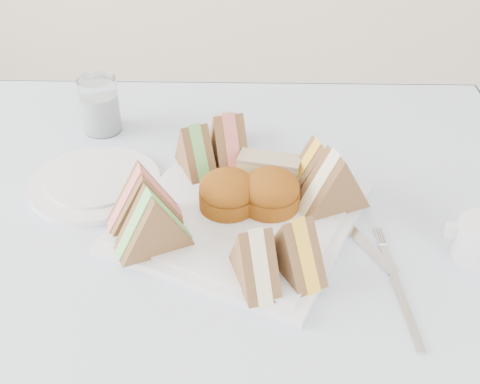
{
  "coord_description": "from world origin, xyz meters",
  "views": [
    {
      "loc": [
        0.06,
        -0.59,
        1.28
      ],
      "look_at": [
        0.05,
        0.07,
        0.8
      ],
      "focal_mm": 45.0,
      "sensor_mm": 36.0,
      "label": 1
    }
  ],
  "objects": [
    {
      "name": "tablecloth",
      "position": [
        0.0,
        0.0,
        0.74
      ],
      "size": [
        1.02,
        1.02,
        0.01
      ],
      "primitive_type": "cube",
      "color": "#A2B5CA",
      "rests_on": "table"
    },
    {
      "name": "serving_plate",
      "position": [
        0.05,
        0.07,
        0.75
      ],
      "size": [
        0.39,
        0.39,
        0.01
      ],
      "primitive_type": "cube",
      "rotation": [
        0.0,
        0.0,
        -0.42
      ],
      "color": "silver",
      "rests_on": "tablecloth"
    },
    {
      "name": "sandwich_fl_a",
      "position": [
        -0.08,
        0.05,
        0.8
      ],
      "size": [
        0.11,
        0.08,
        0.09
      ],
      "primitive_type": null,
      "rotation": [
        0.0,
        0.0,
        0.31
      ],
      "color": "brown",
      "rests_on": "serving_plate"
    },
    {
      "name": "sandwich_fl_b",
      "position": [
        -0.06,
        -0.0,
        0.8
      ],
      "size": [
        0.11,
        0.09,
        0.09
      ],
      "primitive_type": null,
      "rotation": [
        0.0,
        0.0,
        0.45
      ],
      "color": "brown",
      "rests_on": "serving_plate"
    },
    {
      "name": "sandwich_fr_a",
      "position": [
        0.12,
        -0.04,
        0.8
      ],
      "size": [
        0.08,
        0.1,
        0.08
      ],
      "primitive_type": null,
      "rotation": [
        0.0,
        0.0,
        -1.07
      ],
      "color": "brown",
      "rests_on": "serving_plate"
    },
    {
      "name": "sandwich_fr_b",
      "position": [
        0.07,
        -0.06,
        0.8
      ],
      "size": [
        0.07,
        0.1,
        0.08
      ],
      "primitive_type": null,
      "rotation": [
        0.0,
        0.0,
        -1.26
      ],
      "color": "brown",
      "rests_on": "serving_plate"
    },
    {
      "name": "sandwich_bl_a",
      "position": [
        -0.02,
        0.18,
        0.8
      ],
      "size": [
        0.07,
        0.1,
        0.08
      ],
      "primitive_type": null,
      "rotation": [
        0.0,
        0.0,
        1.99
      ],
      "color": "brown",
      "rests_on": "serving_plate"
    },
    {
      "name": "sandwich_bl_b",
      "position": [
        0.03,
        0.2,
        0.8
      ],
      "size": [
        0.07,
        0.11,
        0.09
      ],
      "primitive_type": null,
      "rotation": [
        0.0,
        0.0,
        1.86
      ],
      "color": "brown",
      "rests_on": "serving_plate"
    },
    {
      "name": "sandwich_br_a",
      "position": [
        0.18,
        0.09,
        0.8
      ],
      "size": [
        0.11,
        0.09,
        0.09
      ],
      "primitive_type": null,
      "rotation": [
        0.0,
        0.0,
        -2.71
      ],
      "color": "brown",
      "rests_on": "serving_plate"
    },
    {
      "name": "sandwich_br_b",
      "position": [
        0.16,
        0.14,
        0.8
      ],
      "size": [
        0.1,
        0.07,
        0.08
      ],
      "primitive_type": null,
      "rotation": [
        0.0,
        0.0,
        -2.78
      ],
      "color": "brown",
      "rests_on": "serving_plate"
    },
    {
      "name": "scone_left",
      "position": [
        0.03,
        0.08,
        0.79
      ],
      "size": [
        0.11,
        0.11,
        0.06
      ],
      "primitive_type": "cylinder",
      "rotation": [
        0.0,
        0.0,
        -0.45
      ],
      "color": "#8F4712",
      "rests_on": "serving_plate"
    },
    {
      "name": "scone_right",
      "position": [
        0.09,
        0.09,
        0.79
      ],
      "size": [
        0.09,
        0.09,
        0.06
      ],
      "primitive_type": "cylinder",
      "rotation": [
        0.0,
        0.0,
        -0.1
      ],
      "color": "#8F4712",
      "rests_on": "serving_plate"
    },
    {
      "name": "pastry_slice",
      "position": [
        0.09,
        0.15,
        0.78
      ],
      "size": [
        0.1,
        0.06,
        0.04
      ],
      "primitive_type": "cube",
      "rotation": [
        0.0,
        0.0,
        -0.22
      ],
      "color": "#DEB481",
      "rests_on": "serving_plate"
    },
    {
      "name": "side_plate",
      "position": [
        -0.17,
        0.15,
        0.75
      ],
      "size": [
        0.21,
        0.21,
        0.01
      ],
      "primitive_type": "cylinder",
      "rotation": [
        0.0,
        0.0,
        0.05
      ],
      "color": "silver",
      "rests_on": "tablecloth"
    },
    {
      "name": "water_glass",
      "position": [
        -0.19,
        0.32,
        0.79
      ],
      "size": [
        0.08,
        0.08,
        0.1
      ],
      "primitive_type": "cylinder",
      "rotation": [
        0.0,
        0.0,
        0.38
      ],
      "color": "white",
      "rests_on": "tablecloth"
    },
    {
      "name": "tea_strainer",
      "position": [
        0.02,
        0.28,
        0.76
      ],
      "size": [
        0.09,
        0.09,
        0.04
      ],
      "primitive_type": "cylinder",
      "rotation": [
        0.0,
        0.0,
        0.36
      ],
      "color": "silver",
      "rests_on": "tablecloth"
    },
    {
      "name": "knife",
      "position": [
        0.2,
        0.06,
        0.75
      ],
      "size": [
        0.11,
        0.19,
        0.0
      ],
      "primitive_type": "cube",
      "rotation": [
        0.0,
        0.0,
        0.49
      ],
      "color": "silver",
      "rests_on": "tablecloth"
    },
    {
      "name": "fork",
      "position": [
        0.25,
        -0.07,
        0.75
      ],
      "size": [
        0.02,
        0.18,
        0.0
      ],
      "primitive_type": "cube",
      "rotation": [
        0.0,
        0.0,
        0.07
      ],
      "color": "silver",
      "rests_on": "tablecloth"
    },
    {
      "name": "creamer_jug",
      "position": [
        0.36,
        0.0,
        0.77
      ],
      "size": [
        0.07,
        0.07,
        0.06
      ],
      "primitive_type": "cylinder",
      "rotation": [
        0.0,
        0.0,
        -0.15
      ],
      "color": "silver",
      "rests_on": "tablecloth"
    }
  ]
}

